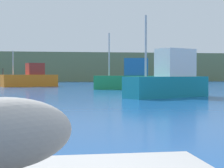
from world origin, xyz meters
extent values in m
cube|color=#6B7A51|center=(0.00, 76.00, 2.81)|extent=(140.00, 15.34, 5.61)
ellipsoid|color=gray|center=(-0.77, -0.60, 0.96)|extent=(1.27, 1.03, 0.54)
cube|color=#1E8C4C|center=(6.57, 30.83, 0.63)|extent=(6.81, 3.57, 1.27)
cube|color=#1E6099|center=(7.12, 30.68, 2.07)|extent=(2.50, 2.14, 1.60)
cylinder|color=#B2B2B2|center=(4.68, 31.34, 3.25)|extent=(0.12, 0.12, 3.96)
cube|color=teal|center=(6.37, 18.65, 0.63)|extent=(5.76, 3.94, 1.26)
cube|color=silver|center=(6.99, 18.96, 2.10)|extent=(2.64, 2.25, 1.69)
cylinder|color=#B2B2B2|center=(4.86, 17.88, 3.03)|extent=(0.12, 0.12, 3.54)
cube|color=orange|center=(-3.13, 40.23, 0.68)|extent=(6.44, 4.01, 1.35)
cube|color=maroon|center=(-2.51, 40.46, 2.01)|extent=(2.24, 2.07, 1.31)
cylinder|color=#B2B2B2|center=(-4.85, 39.57, 2.67)|extent=(0.12, 0.12, 2.63)
cylinder|color=#3F382D|center=(-5.88, 39.18, 1.70)|extent=(0.10, 0.10, 0.70)
camera|label=1|loc=(-0.38, -3.43, 1.39)|focal=60.80mm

